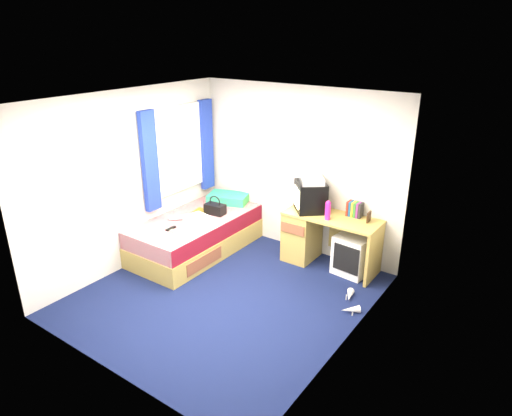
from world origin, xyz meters
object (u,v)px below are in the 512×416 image
Objects in this scene: bed at (196,235)px; pink_water_bottle at (328,211)px; remote_control at (171,229)px; pillow at (228,198)px; aerosol_can at (326,207)px; crt_tv at (310,196)px; picture_frame at (369,217)px; colour_swatch_fan at (172,230)px; handbag at (215,209)px; white_heels at (350,302)px; vcr at (311,179)px; towel at (198,220)px; desk at (313,234)px; magazine at (200,212)px; water_bottle at (176,218)px; storage_cube at (353,254)px.

bed is 8.58× the size of pink_water_bottle.
pink_water_bottle reaches higher than remote_control.
bed is 3.28× the size of pillow.
crt_tv is at bearing -174.03° from aerosol_can.
colour_swatch_fan is at bearing -151.73° from picture_frame.
handbag is 0.62× the size of white_heels.
vcr is 1.68m from towel.
handbag is at bearing -162.83° from aerosol_can.
pillow is at bearing -133.65° from crt_tv.
desk is 0.55m from pink_water_bottle.
crt_tv is 2.43× the size of pink_water_bottle.
pillow is 1.85m from pink_water_bottle.
magazine is (-1.55, -0.54, -0.66)m from vcr.
handbag is 0.25m from magazine.
pillow is at bearing 178.37° from picture_frame.
colour_swatch_fan is at bearing -79.60° from magazine.
colour_swatch_fan is (0.13, -0.73, -0.00)m from magazine.
handbag reaches higher than towel.
crt_tv is 0.39m from pink_water_bottle.
crt_tv reaches higher than magazine.
remote_control is at bearing -87.58° from vcr.
vcr is 2.10× the size of water_bottle.
handbag is 1.96× the size of remote_control.
vcr is 2.18× the size of aerosol_can.
magazine is 2.61m from white_heels.
vcr is at bearing 19.23° from magazine.
water_bottle is at bearing -99.26° from pillow.
picture_frame is at bearing 1.15° from pillow.
desk reaches higher than remote_control.
magazine is (-1.78, -0.56, -0.30)m from aerosol_can.
pink_water_bottle is 1.17× the size of water_bottle.
desk is 1.98m from remote_control.
picture_frame is at bearing 19.76° from bed.
crt_tv is 0.84m from picture_frame.
crt_tv is 1.44m from handbag.
magazine reaches higher than storage_cube.
crt_tv reaches higher than storage_cube.
water_bottle is at bearing -150.69° from desk.
remote_control is at bearing -149.07° from pink_water_bottle.
towel is at bearing 12.66° from water_bottle.
picture_frame is (0.82, 0.08, -0.38)m from vcr.
bed reaches higher than white_heels.
bed is 14.29× the size of picture_frame.
magazine is at bearing 78.66° from water_bottle.
aerosol_can is at bearing 12.28° from handbag.
picture_frame is (0.74, 0.09, 0.41)m from desk.
crt_tv reaches higher than bed.
vcr is 0.42m from aerosol_can.
pink_water_bottle is at bearing 28.33° from vcr.
desk is at bearing 37.45° from remote_control.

